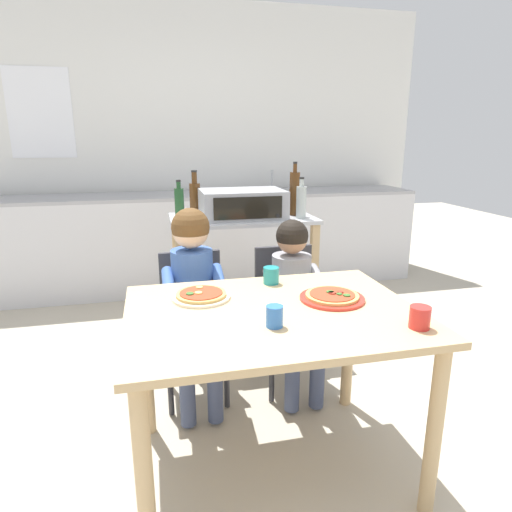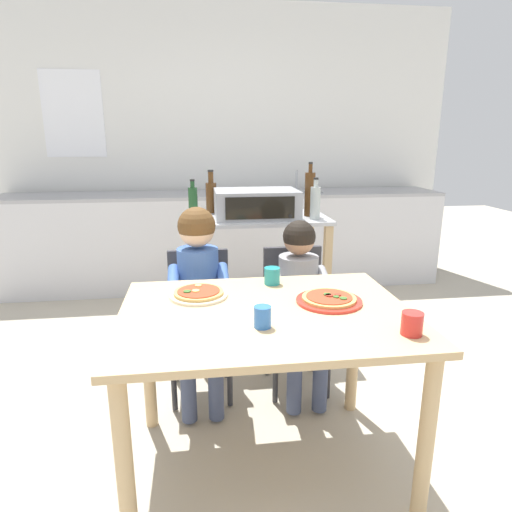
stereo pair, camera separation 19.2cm
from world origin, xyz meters
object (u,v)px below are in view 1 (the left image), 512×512
object	(u,v)px
child_in_grey_shirt	(295,288)
drinking_cup_red	(420,317)
bottle_clear_vinegar	(301,201)
bottle_brown_beer	(295,193)
bottle_squat_spirits	(195,196)
dining_chair_left	(193,314)
child_in_blue_striped_shirt	(194,284)
dining_chair_right	(287,306)
kitchen_island_cart	(242,261)
dining_table	(273,335)
drinking_cup_teal	(271,275)
pizza_plate_red_rimmed	(332,297)
bottle_slim_sauce	(179,204)
toaster_oven	(242,204)
drinking_cup_blue	(274,316)
pizza_plate_cream	(201,296)

from	to	relation	value
child_in_grey_shirt	drinking_cup_red	distance (m)	0.90
bottle_clear_vinegar	bottle_brown_beer	bearing A→B (deg)	92.34
bottle_squat_spirits	dining_chair_left	size ratio (longest dim) A/B	0.37
bottle_squat_spirits	child_in_blue_striped_shirt	distance (m)	0.97
dining_chair_right	bottle_squat_spirits	bearing A→B (deg)	119.37
kitchen_island_cart	dining_table	xyz separation A→B (m)	(-0.13, -1.27, 0.04)
drinking_cup_teal	pizza_plate_red_rimmed	bearing A→B (deg)	-53.59
bottle_squat_spirits	bottle_slim_sauce	world-z (taller)	bottle_squat_spirits
bottle_brown_beer	dining_chair_left	size ratio (longest dim) A/B	0.44
drinking_cup_red	pizza_plate_red_rimmed	bearing A→B (deg)	119.78
bottle_slim_sauce	pizza_plate_red_rimmed	world-z (taller)	bottle_slim_sauce
bottle_slim_sauce	dining_table	distance (m)	1.29
toaster_oven	bottle_brown_beer	distance (m)	0.37
bottle_clear_vinegar	dining_chair_right	bearing A→B (deg)	-116.87
bottle_clear_vinegar	bottle_squat_spirits	bearing A→B (deg)	151.54
bottle_squat_spirits	bottle_slim_sauce	size ratio (longest dim) A/B	1.14
bottle_clear_vinegar	drinking_cup_blue	xyz separation A→B (m)	(-0.54, -1.28, -0.23)
toaster_oven	bottle_brown_beer	world-z (taller)	bottle_brown_beer
child_in_grey_shirt	drinking_cup_red	world-z (taller)	child_in_grey_shirt
kitchen_island_cart	bottle_slim_sauce	size ratio (longest dim) A/B	3.65
kitchen_island_cart	drinking_cup_teal	world-z (taller)	kitchen_island_cart
child_in_blue_striped_shirt	drinking_cup_teal	xyz separation A→B (m)	(0.35, -0.25, 0.10)
pizza_plate_red_rimmed	pizza_plate_cream	bearing A→B (deg)	165.10
drinking_cup_teal	child_in_blue_striped_shirt	bearing A→B (deg)	144.42
bottle_clear_vinegar	pizza_plate_red_rimmed	size ratio (longest dim) A/B	0.96
child_in_blue_striped_shirt	dining_chair_left	bearing A→B (deg)	90.00
kitchen_island_cart	drinking_cup_red	world-z (taller)	kitchen_island_cart
bottle_clear_vinegar	drinking_cup_teal	distance (m)	0.93
bottle_squat_spirits	bottle_clear_vinegar	bearing A→B (deg)	-28.46
child_in_blue_striped_shirt	drinking_cup_red	world-z (taller)	child_in_blue_striped_shirt
bottle_brown_beer	dining_chair_right	size ratio (longest dim) A/B	0.44
bottle_brown_beer	drinking_cup_teal	size ratio (longest dim) A/B	4.46
bottle_brown_beer	pizza_plate_red_rimmed	xyz separation A→B (m)	(-0.21, -1.20, -0.30)
kitchen_island_cart	child_in_blue_striped_shirt	xyz separation A→B (m)	(-0.40, -0.69, 0.09)
bottle_brown_beer	child_in_grey_shirt	bearing A→B (deg)	-107.27
bottle_brown_beer	bottle_squat_spirits	distance (m)	0.70
pizza_plate_cream	bottle_slim_sauce	bearing A→B (deg)	91.04
toaster_oven	pizza_plate_red_rimmed	world-z (taller)	toaster_oven
bottle_brown_beer	drinking_cup_teal	distance (m)	1.05
toaster_oven	dining_chair_right	bearing A→B (deg)	-74.44
bottle_brown_beer	drinking_cup_teal	world-z (taller)	bottle_brown_beer
bottle_brown_beer	bottle_squat_spirits	size ratio (longest dim) A/B	1.20
bottle_squat_spirits	pizza_plate_cream	distance (m)	1.31
bottle_squat_spirits	drinking_cup_blue	size ratio (longest dim) A/B	3.65
bottle_squat_spirits	pizza_plate_red_rimmed	size ratio (longest dim) A/B	1.06
dining_chair_left	drinking_cup_teal	size ratio (longest dim) A/B	10.02
toaster_oven	pizza_plate_red_rimmed	xyz separation A→B (m)	(0.15, -1.19, -0.24)
dining_chair_right	pizza_plate_cream	distance (m)	0.79
toaster_oven	drinking_cup_blue	bearing A→B (deg)	-96.75
pizza_plate_cream	bottle_clear_vinegar	bearing A→B (deg)	50.15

